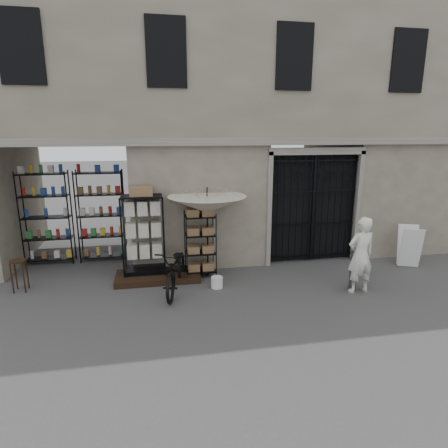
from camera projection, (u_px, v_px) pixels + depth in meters
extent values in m
plane|color=black|center=(272.00, 299.00, 8.02)|extent=(80.00, 80.00, 0.00)
cube|color=gray|center=(235.00, 95.00, 10.75)|extent=(14.00, 4.00, 9.00)
cube|color=black|center=(72.00, 212.00, 9.53)|extent=(3.00, 1.70, 3.00)
cube|color=black|center=(74.00, 217.00, 10.06)|extent=(2.70, 0.50, 2.50)
cube|color=black|center=(310.00, 207.00, 10.14)|extent=(2.50, 0.06, 3.00)
cube|color=black|center=(313.00, 210.00, 10.00)|extent=(0.05, 0.05, 2.80)
cube|color=black|center=(158.00, 276.00, 9.06)|extent=(2.00, 0.90, 0.15)
cube|color=black|center=(145.00, 270.00, 9.16)|extent=(1.10, 0.90, 0.10)
cube|color=silver|center=(138.00, 238.00, 8.66)|extent=(0.81, 0.36, 1.76)
cube|color=silver|center=(144.00, 239.00, 8.96)|extent=(0.90, 0.70, 1.47)
cube|color=olive|center=(141.00, 193.00, 8.70)|extent=(0.64, 0.57, 0.21)
cube|color=black|center=(200.00, 244.00, 9.12)|extent=(0.71, 0.51, 1.62)
cube|color=olive|center=(200.00, 246.00, 9.13)|extent=(0.61, 0.41, 1.21)
cylinder|color=black|center=(207.00, 233.00, 9.04)|extent=(0.04, 0.04, 2.22)
imported|color=beige|center=(207.00, 200.00, 8.85)|extent=(1.68, 1.72, 1.49)
cylinder|color=silver|center=(217.00, 282.00, 8.58)|extent=(0.28, 0.28, 0.26)
imported|color=black|center=(177.00, 290.00, 8.45)|extent=(0.91, 1.17, 1.97)
cylinder|color=black|center=(18.00, 261.00, 8.25)|extent=(0.45, 0.45, 0.04)
cube|color=black|center=(20.00, 276.00, 8.34)|extent=(0.35, 0.35, 0.71)
cylinder|color=#4B4F54|center=(353.00, 271.00, 8.41)|extent=(0.21, 0.21, 0.89)
imported|color=silver|center=(357.00, 292.00, 8.39)|extent=(0.81, 1.78, 0.41)
cube|color=silver|center=(411.00, 248.00, 9.67)|extent=(0.56, 0.42, 1.07)
cube|color=silver|center=(408.00, 245.00, 9.98)|extent=(0.56, 0.42, 1.07)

